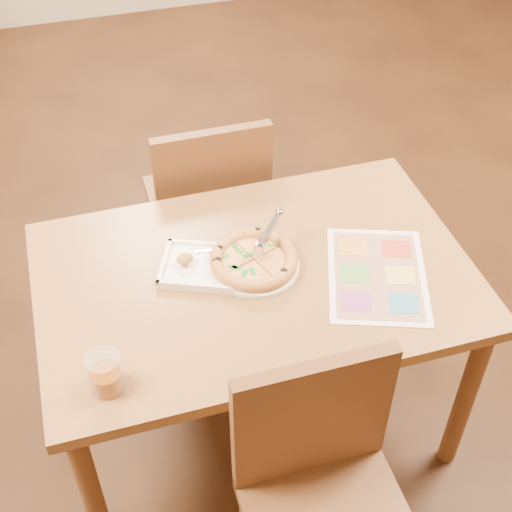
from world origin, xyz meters
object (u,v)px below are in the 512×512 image
object	(u,v)px
pizza	(254,260)
appetizer_tray	(207,267)
chair_near	(322,474)
menu	(377,275)
plate	(256,266)
chair_far	(209,194)
glass_tumbler	(106,375)
dining_table	(255,293)
pizza_cutter	(267,235)

from	to	relation	value
pizza	appetizer_tray	world-z (taller)	appetizer_tray
chair_near	menu	distance (m)	0.62
plate	chair_far	bearing A→B (deg)	90.89
chair_near	pizza	distance (m)	0.66
appetizer_tray	pizza	bearing A→B (deg)	-10.83
chair_near	glass_tumbler	size ratio (longest dim) A/B	4.09
dining_table	menu	size ratio (longest dim) A/B	3.20
plate	glass_tumbler	distance (m)	0.58
plate	pizza	size ratio (longest dim) A/B	0.98
chair_far	pizza_cutter	world-z (taller)	chair_far
pizza	appetizer_tray	bearing A→B (deg)	169.17
chair_far	chair_near	bearing A→B (deg)	90.00
chair_near	plate	bearing A→B (deg)	89.17
dining_table	chair_near	xyz separation A→B (m)	(0.00, -0.60, -0.07)
pizza	menu	size ratio (longest dim) A/B	0.66
chair_far	menu	size ratio (longest dim) A/B	1.16
plate	appetizer_tray	world-z (taller)	appetizer_tray
glass_tumbler	menu	distance (m)	0.85
dining_table	chair_near	distance (m)	0.61
plate	pizza_cutter	xyz separation A→B (m)	(0.05, 0.04, 0.08)
chair_near	appetizer_tray	size ratio (longest dim) A/B	1.41
plate	dining_table	bearing A→B (deg)	-114.36
dining_table	chair_far	size ratio (longest dim) A/B	2.77
pizza	glass_tumbler	size ratio (longest dim) A/B	2.33
menu	glass_tumbler	bearing A→B (deg)	-167.83
chair_far	glass_tumbler	size ratio (longest dim) A/B	4.09
chair_near	pizza	bearing A→B (deg)	89.58
dining_table	pizza	world-z (taller)	pizza
chair_far	menu	world-z (taller)	chair_far
chair_near	chair_far	xyz separation A→B (m)	(-0.00, 1.20, 0.00)
dining_table	pizza	size ratio (longest dim) A/B	4.86
pizza	plate	bearing A→B (deg)	-62.80
pizza	glass_tumbler	xyz separation A→B (m)	(-0.49, -0.32, 0.02)
dining_table	menu	xyz separation A→B (m)	(0.35, -0.11, 0.09)
chair_far	plate	bearing A→B (deg)	90.89
pizza_cutter	appetizer_tray	world-z (taller)	pizza_cutter
chair_near	pizza_cutter	world-z (taller)	chair_near
pizza_cutter	appetizer_tray	size ratio (longest dim) A/B	0.37
glass_tumbler	chair_far	bearing A→B (deg)	61.72
chair_near	appetizer_tray	xyz separation A→B (m)	(-0.14, 0.66, 0.16)
dining_table	appetizer_tray	xyz separation A→B (m)	(-0.14, 0.06, 0.10)
chair_far	appetizer_tray	distance (m)	0.59
pizza_cutter	menu	bearing A→B (deg)	-74.75
pizza	pizza_cutter	bearing A→B (deg)	32.86
appetizer_tray	menu	distance (m)	0.51
plate	glass_tumbler	world-z (taller)	glass_tumbler
chair_far	pizza	size ratio (longest dim) A/B	1.76
chair_near	pizza_cutter	size ratio (longest dim) A/B	3.82
chair_far	glass_tumbler	xyz separation A→B (m)	(-0.48, -0.89, 0.20)
chair_far	menu	xyz separation A→B (m)	(0.35, -0.72, 0.16)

